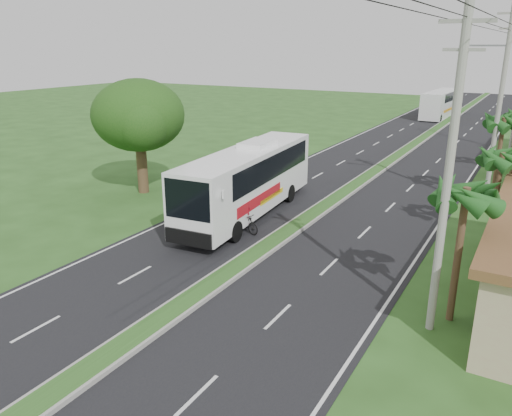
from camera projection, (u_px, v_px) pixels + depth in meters
The scene contains 14 objects.
ground at pixel (201, 294), 20.02m from camera, with size 180.00×180.00×0.00m, color #284B1B.
road_asphalt at pixel (362, 182), 36.49m from camera, with size 14.00×160.00×0.02m, color black.
median_strip at pixel (362, 180), 36.46m from camera, with size 1.20×160.00×0.18m.
lane_edge_left at pixel (280, 171), 39.67m from camera, with size 0.12×160.00×0.01m, color silver.
lane_edge_right at pixel (459, 195), 33.32m from camera, with size 0.12×160.00×0.01m, color silver.
palm_verge_a at pixel (466, 195), 16.75m from camera, with size 2.40×2.40×5.45m.
palm_verge_b at pixel (502, 157), 24.09m from camera, with size 2.40×2.40×5.05m.
palm_verge_c at pixel (504, 122), 29.90m from camera, with size 2.40×2.40×5.85m.
shade_tree at pixel (137, 118), 32.44m from camera, with size 6.30×6.00×7.54m.
utility_pole_a at pixel (449, 172), 15.87m from camera, with size 1.60×0.28×11.00m.
utility_pole_b at pixel (499, 104), 28.88m from camera, with size 3.20×0.28×12.00m.
coach_bus_main at pixel (249, 177), 28.71m from camera, with size 3.78×13.11×4.18m.
coach_bus_far at pixel (441, 102), 68.60m from camera, with size 3.13×12.30×3.56m.
motorcyclist at pixel (245, 218), 26.30m from camera, with size 1.91×0.93×2.31m.
Camera 1 is at (10.88, -14.44, 9.54)m, focal length 35.00 mm.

